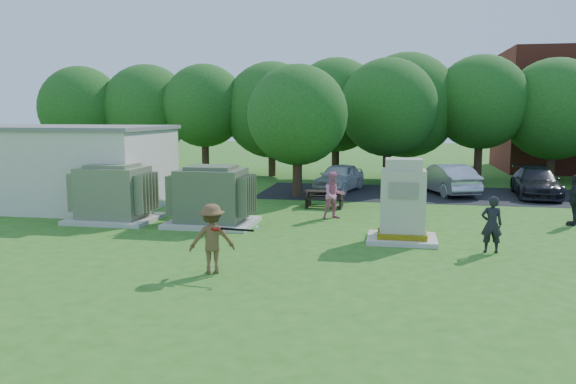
% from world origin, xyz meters
% --- Properties ---
extents(ground, '(120.00, 120.00, 0.00)m').
position_xyz_m(ground, '(0.00, 0.00, 0.00)').
color(ground, '#2D6619').
rests_on(ground, ground).
extents(service_building, '(10.00, 5.00, 3.20)m').
position_xyz_m(service_building, '(-11.00, 7.00, 1.60)').
color(service_building, beige).
rests_on(service_building, ground).
extents(service_building_roof, '(10.20, 5.20, 0.15)m').
position_xyz_m(service_building_roof, '(-11.00, 7.00, 3.27)').
color(service_building_roof, slate).
rests_on(service_building_roof, service_building).
extents(parking_strip, '(20.00, 6.00, 0.01)m').
position_xyz_m(parking_strip, '(7.00, 13.50, 0.01)').
color(parking_strip, '#232326').
rests_on(parking_strip, ground).
extents(transformer_left, '(3.00, 2.40, 2.07)m').
position_xyz_m(transformer_left, '(-6.50, 4.50, 0.97)').
color(transformer_left, beige).
rests_on(transformer_left, ground).
extents(transformer_right, '(3.00, 2.40, 2.07)m').
position_xyz_m(transformer_right, '(-2.80, 4.50, 0.97)').
color(transformer_right, beige).
rests_on(transformer_right, ground).
extents(generator_cabinet, '(2.08, 1.70, 2.53)m').
position_xyz_m(generator_cabinet, '(3.71, 3.16, 1.11)').
color(generator_cabinet, beige).
rests_on(generator_cabinet, ground).
extents(picnic_table, '(1.59, 1.20, 0.68)m').
position_xyz_m(picnic_table, '(0.62, 8.86, 0.43)').
color(picnic_table, black).
rests_on(picnic_table, ground).
extents(batter, '(1.26, 0.99, 1.71)m').
position_xyz_m(batter, '(-0.89, -1.19, 0.86)').
color(batter, brown).
rests_on(batter, ground).
extents(person_by_generator, '(0.60, 0.41, 1.60)m').
position_xyz_m(person_by_generator, '(6.14, 2.20, 0.80)').
color(person_by_generator, black).
rests_on(person_by_generator, ground).
extents(person_at_picnic, '(1.06, 0.98, 1.74)m').
position_xyz_m(person_at_picnic, '(1.25, 6.43, 0.87)').
color(person_at_picnic, '#D67193').
rests_on(person_at_picnic, ground).
extents(person_walking_right, '(0.81, 1.13, 1.77)m').
position_xyz_m(person_walking_right, '(9.60, 6.80, 0.89)').
color(person_walking_right, black).
rests_on(person_walking_right, ground).
extents(car_white, '(2.56, 4.30, 1.37)m').
position_xyz_m(car_white, '(0.71, 13.79, 0.69)').
color(car_white, silver).
rests_on(car_white, ground).
extents(car_silver_a, '(3.02, 4.64, 1.44)m').
position_xyz_m(car_silver_a, '(5.86, 13.81, 0.72)').
color(car_silver_a, '#B4B5BA').
rests_on(car_silver_a, ground).
extents(car_dark, '(2.19, 4.72, 1.33)m').
position_xyz_m(car_dark, '(9.90, 13.64, 0.67)').
color(car_dark, black).
rests_on(car_dark, ground).
extents(batting_equipment, '(1.18, 0.22, 0.16)m').
position_xyz_m(batting_equipment, '(-0.25, -1.31, 1.14)').
color(batting_equipment, black).
rests_on(batting_equipment, ground).
extents(tree_row, '(41.30, 13.30, 7.30)m').
position_xyz_m(tree_row, '(1.75, 18.50, 4.15)').
color(tree_row, '#47301E').
rests_on(tree_row, ground).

